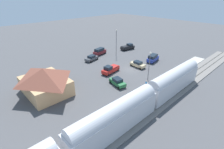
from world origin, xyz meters
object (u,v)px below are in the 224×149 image
Objects in this scene: sedan_tan at (138,64)px; passenger_train at (116,117)px; pedestrian_on_platform at (148,85)px; pickup_black at (128,47)px; pedestrian_waiting_far at (146,84)px; suv_maroon at (100,51)px; light_pole_near_platform at (149,63)px; light_pole_lot_center at (116,40)px; suv_blue at (153,58)px; sedan_charcoal at (92,58)px; station_building at (45,80)px; sedan_green at (117,82)px; pickup_red at (110,69)px.

passenger_train is at bearing 121.40° from sedan_tan.
pickup_black reaches higher than pedestrian_on_platform.
pickup_black is at bearing -40.10° from pedestrian_waiting_far.
pedestrian_waiting_far is 25.79m from suv_maroon.
light_pole_near_platform is (6.80, -17.73, 1.67)m from passenger_train.
light_pole_near_platform is 19.18m from light_pole_lot_center.
light_pole_lot_center is at bearing 20.08° from suv_blue.
station_building is at bearing 115.03° from sedan_charcoal.
suv_blue is at bearing -99.02° from station_building.
pedestrian_waiting_far is at bearing 119.93° from light_pole_near_platform.
pickup_black is 1.18× the size of sedan_green.
station_building is 20.34m from sedan_charcoal.
passenger_train reaches higher than sedan_charcoal.
station_building reaches higher than pedestrian_waiting_far.
pedestrian_on_platform is at bearing -74.32° from passenger_train.
station_building is 15.59m from sedan_green.
sedan_charcoal is (21.97, -1.64, -0.40)m from pedestrian_waiting_far.
station_building is at bearing 61.39° from light_pole_near_platform.
pickup_red is (11.46, 0.07, -0.25)m from pedestrian_waiting_far.
pickup_red is (16.05, -13.82, -1.83)m from passenger_train.
sedan_tan is 12.36m from light_pole_lot_center.
sedan_green is (5.45, 3.45, -0.40)m from pedestrian_waiting_far.
pedestrian_waiting_far is at bearing 137.35° from sedan_tan.
suv_maroon is at bearing -28.67° from pickup_red.
pedestrian_on_platform is at bearing 140.52° from pickup_black.
passenger_train is at bearing 139.26° from pickup_red.
sedan_tan is at bearing -33.08° from light_pole_near_platform.
suv_blue is (12.98, -28.80, -1.71)m from passenger_train.
light_pole_near_platform is (-22.55, 3.36, 3.38)m from suv_maroon.
sedan_tan is 0.95× the size of sedan_green.
sedan_tan and sedan_green have the same top height.
light_pole_lot_center is at bearing -27.79° from pedestrian_waiting_far.
light_pole_lot_center is (-1.84, -8.97, 4.54)m from sedan_charcoal.
light_pole_lot_center is (14.69, -14.07, 4.54)m from sedan_green.
sedan_green is (-16.43, 21.88, -0.15)m from pickup_black.
light_pole_near_platform reaches higher than pickup_red.
station_building reaches higher than pedestrian_on_platform.
light_pole_lot_center is at bearing -143.65° from suv_maroon.
sedan_tan is 8.65m from pickup_red.
pickup_black reaches higher than sedan_charcoal.
pickup_red is (12.21, -0.14, -0.25)m from pedestrian_on_platform.
sedan_green is at bearing 150.63° from pickup_red.
pedestrian_on_platform is 0.36× the size of sedan_charcoal.
passenger_train is at bearing 105.68° from pedestrian_on_platform.
light_pole_near_platform is at bearing -113.91° from sedan_green.
pickup_black is (10.42, -18.50, 0.00)m from pickup_red.
pedestrian_waiting_far is at bearing -71.73° from passenger_train.
pickup_red is at bearing -40.74° from passenger_train.
pedestrian_waiting_far is 6.46m from sedan_green.
sedan_tan is at bearing -176.43° from suv_maroon.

